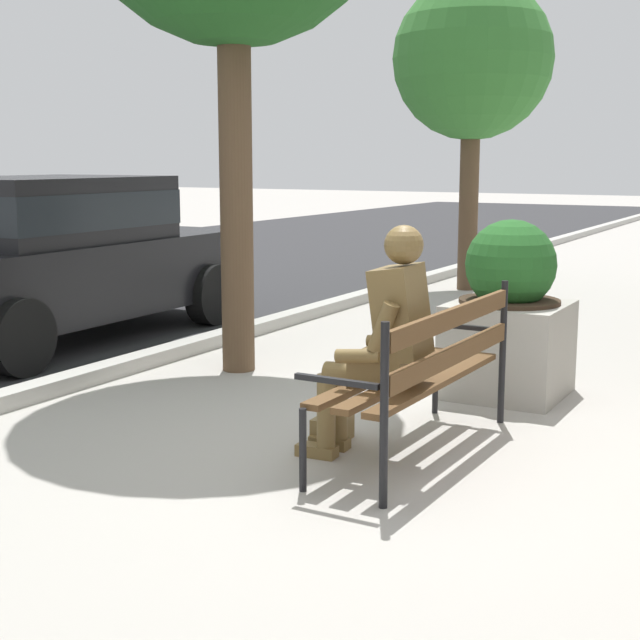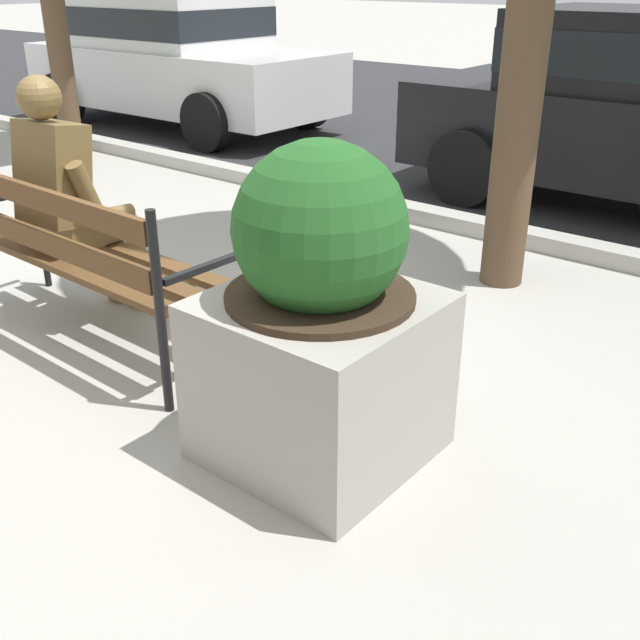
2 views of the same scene
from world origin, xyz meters
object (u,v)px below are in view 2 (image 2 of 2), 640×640
at_px(concrete_planter, 320,323).
at_px(parked_car_white, 176,57).
at_px(park_bench, 74,247).
at_px(bronze_statue_seated, 82,207).

relative_size(concrete_planter, parked_car_white, 0.31).
distance_m(park_bench, concrete_planter, 1.61).
relative_size(bronze_statue_seated, concrete_planter, 1.06).
height_order(concrete_planter, parked_car_white, parked_car_white).
bearing_deg(concrete_planter, park_bench, -179.24).
relative_size(park_bench, concrete_planter, 1.39).
xyz_separation_m(concrete_planter, parked_car_white, (-5.95, 4.47, 0.25)).
distance_m(bronze_statue_seated, concrete_planter, 1.83).
height_order(bronze_statue_seated, concrete_planter, bronze_statue_seated).
relative_size(park_bench, bronze_statue_seated, 1.32).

